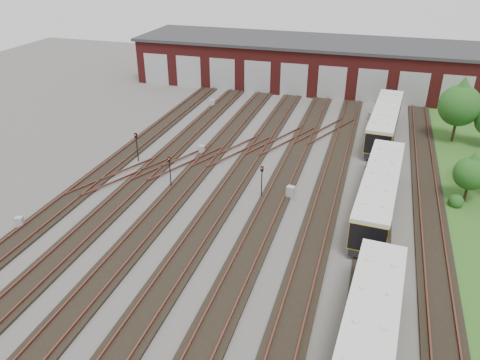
# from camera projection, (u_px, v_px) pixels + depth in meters

# --- Properties ---
(ground) EXTENTS (120.00, 120.00, 0.00)m
(ground) POSITION_uv_depth(u_px,v_px,m) (228.00, 236.00, 33.54)
(ground) COLOR #423F3D
(ground) RESTS_ON ground
(track_network) EXTENTS (30.40, 70.00, 0.33)m
(track_network) POSITION_uv_depth(u_px,v_px,m) (229.00, 230.00, 34.04)
(track_network) COLOR black
(track_network) RESTS_ON ground
(maintenance_shed) EXTENTS (51.00, 12.50, 6.35)m
(maintenance_shed) POSITION_uv_depth(u_px,v_px,m) (316.00, 63.00, 65.99)
(maintenance_shed) COLOR #581716
(maintenance_shed) RESTS_ON ground
(metro_train) EXTENTS (3.49, 46.14, 2.89)m
(metro_train) POSITION_uv_depth(u_px,v_px,m) (379.00, 191.00, 35.68)
(metro_train) COLOR black
(metro_train) RESTS_ON ground
(signal_mast_0) EXTENTS (0.26, 0.24, 2.87)m
(signal_mast_0) POSITION_uv_depth(u_px,v_px,m) (137.00, 143.00, 43.89)
(signal_mast_0) COLOR black
(signal_mast_0) RESTS_ON ground
(signal_mast_1) EXTENTS (0.27, 0.25, 2.87)m
(signal_mast_1) POSITION_uv_depth(u_px,v_px,m) (170.00, 168.00, 39.21)
(signal_mast_1) COLOR black
(signal_mast_1) RESTS_ON ground
(signal_mast_2) EXTENTS (0.23, 0.22, 2.88)m
(signal_mast_2) POSITION_uv_depth(u_px,v_px,m) (262.00, 178.00, 37.59)
(signal_mast_2) COLOR black
(signal_mast_2) RESTS_ON ground
(signal_mast_3) EXTENTS (0.24, 0.23, 2.86)m
(signal_mast_3) POSITION_uv_depth(u_px,v_px,m) (366.00, 177.00, 37.80)
(signal_mast_3) COLOR black
(signal_mast_3) RESTS_ON ground
(relay_cabinet_0) EXTENTS (0.65, 0.60, 0.89)m
(relay_cabinet_0) POSITION_uv_depth(u_px,v_px,m) (20.00, 222.00, 34.30)
(relay_cabinet_0) COLOR #959799
(relay_cabinet_0) RESTS_ON ground
(relay_cabinet_1) EXTENTS (0.62, 0.54, 0.90)m
(relay_cabinet_1) POSITION_uv_depth(u_px,v_px,m) (213.00, 103.00, 58.99)
(relay_cabinet_1) COLOR #959799
(relay_cabinet_1) RESTS_ON ground
(relay_cabinet_2) EXTENTS (0.57, 0.48, 0.89)m
(relay_cabinet_2) POSITION_uv_depth(u_px,v_px,m) (202.00, 150.00, 46.04)
(relay_cabinet_2) COLOR #959799
(relay_cabinet_2) RESTS_ON ground
(relay_cabinet_3) EXTENTS (0.67, 0.61, 0.92)m
(relay_cabinet_3) POSITION_uv_depth(u_px,v_px,m) (370.00, 116.00, 54.70)
(relay_cabinet_3) COLOR #959799
(relay_cabinet_3) RESTS_ON ground
(relay_cabinet_4) EXTENTS (0.72, 0.64, 1.06)m
(relay_cabinet_4) POSITION_uv_depth(u_px,v_px,m) (291.00, 192.00, 38.20)
(relay_cabinet_4) COLOR #959799
(relay_cabinet_4) RESTS_ON ground
(tree_0) EXTENTS (4.16, 4.16, 6.90)m
(tree_0) POSITION_uv_depth(u_px,v_px,m) (461.00, 101.00, 47.00)
(tree_0) COLOR black
(tree_0) RESTS_ON ground
(tree_3) EXTENTS (2.67, 2.67, 4.42)m
(tree_3) POSITION_uv_depth(u_px,v_px,m) (472.00, 170.00, 36.67)
(tree_3) COLOR black
(tree_3) RESTS_ON ground
(bush_0) EXTENTS (1.19, 1.19, 1.19)m
(bush_0) POSITION_uv_depth(u_px,v_px,m) (456.00, 199.00, 37.02)
(bush_0) COLOR #154614
(bush_0) RESTS_ON ground
(bush_2) EXTENTS (1.70, 1.70, 1.70)m
(bush_2) POSITION_uv_depth(u_px,v_px,m) (461.00, 102.00, 57.97)
(bush_2) COLOR #154614
(bush_2) RESTS_ON ground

